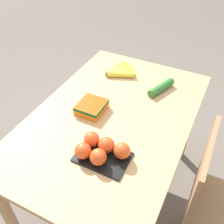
# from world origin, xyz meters

# --- Properties ---
(ground_plane) EXTENTS (12.00, 12.00, 0.00)m
(ground_plane) POSITION_xyz_m (0.00, 0.00, 0.00)
(ground_plane) COLOR #665B51
(dining_table) EXTENTS (1.24, 0.81, 0.74)m
(dining_table) POSITION_xyz_m (0.00, 0.00, 0.63)
(dining_table) COLOR tan
(dining_table) RESTS_ON ground_plane
(chair) EXTENTS (0.42, 0.40, 0.89)m
(chair) POSITION_xyz_m (0.13, 0.64, 0.47)
(chair) COLOR #8E6642
(chair) RESTS_ON ground_plane
(banana_bunch) EXTENTS (0.19, 0.18, 0.04)m
(banana_bunch) POSITION_xyz_m (-0.39, -0.15, 0.76)
(banana_bunch) COLOR brown
(banana_bunch) RESTS_ON dining_table
(tomato_pack) EXTENTS (0.17, 0.24, 0.09)m
(tomato_pack) POSITION_xyz_m (0.27, 0.07, 0.78)
(tomato_pack) COLOR black
(tomato_pack) RESTS_ON dining_table
(carrot_bag) EXTENTS (0.15, 0.14, 0.05)m
(carrot_bag) POSITION_xyz_m (0.01, -0.12, 0.77)
(carrot_bag) COLOR orange
(carrot_bag) RESTS_ON dining_table
(cucumber_near) EXTENTS (0.20, 0.11, 0.05)m
(cucumber_near) POSITION_xyz_m (-0.34, 0.16, 0.76)
(cucumber_near) COLOR #2D702D
(cucumber_near) RESTS_ON dining_table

